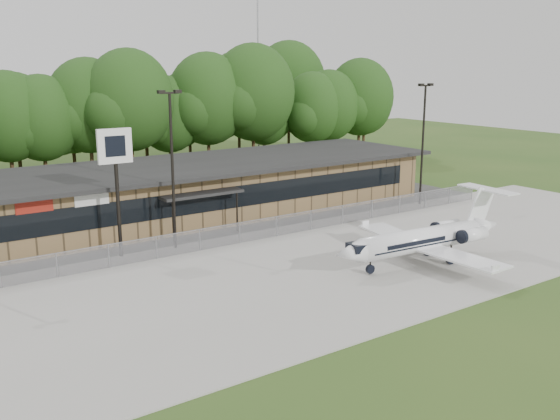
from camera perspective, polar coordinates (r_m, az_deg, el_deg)
ground at (r=31.52m, az=12.47°, el=-9.10°), size 160.00×160.00×0.00m
apron at (r=36.99m, az=3.33°, el=-5.34°), size 64.00×18.00×0.08m
parking_lot at (r=46.17m, az=-5.54°, el=-1.60°), size 50.00×9.00×0.06m
terminal at (r=49.51m, az=-8.13°, el=1.89°), size 41.00×11.65×4.30m
fence at (r=42.24m, az=-2.55°, el=-1.92°), size 46.00×0.04×1.52m
treeline at (r=65.35m, az=-15.59°, el=8.98°), size 72.00×12.00×15.00m
radio_mast at (r=80.43m, az=-2.02°, el=13.73°), size 0.20×0.20×25.00m
light_pole_mid at (r=40.12m, az=-9.84°, el=4.68°), size 1.55×0.30×10.23m
light_pole_right at (r=53.96m, az=12.96°, el=6.70°), size 1.55×0.30×10.23m
business_jet at (r=38.38m, az=13.19°, el=-2.67°), size 12.64×11.27×4.25m
pole_sign at (r=39.00m, az=-14.81°, el=4.46°), size 2.11×0.30×8.04m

